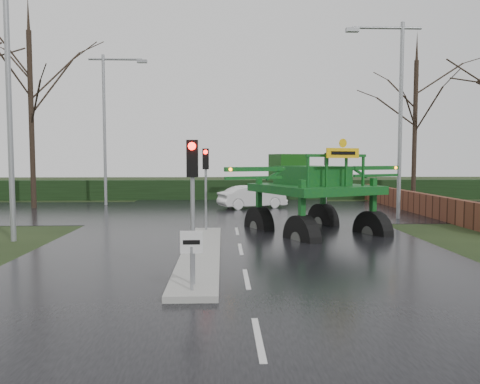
{
  "coord_description": "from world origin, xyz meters",
  "views": [
    {
      "loc": [
        -0.61,
        -11.78,
        3.08
      ],
      "look_at": [
        -0.03,
        3.67,
        2.0
      ],
      "focal_mm": 35.0,
      "sensor_mm": 36.0,
      "label": 1
    }
  ],
  "objects_px": {
    "street_light_left_near": "(17,80)",
    "street_light_left_far": "(109,116)",
    "keep_left_sign": "(192,251)",
    "traffic_signal_near": "(192,181)",
    "white_sedan": "(252,208)",
    "crop_sprayer": "(299,180)",
    "traffic_signal_far": "(326,167)",
    "street_light_right": "(395,102)",
    "traffic_signal_mid": "(206,171)"
  },
  "relations": [
    {
      "from": "street_light_left_far",
      "to": "crop_sprayer",
      "type": "distance_m",
      "value": 17.91
    },
    {
      "from": "traffic_signal_mid",
      "to": "crop_sprayer",
      "type": "height_order",
      "value": "crop_sprayer"
    },
    {
      "from": "traffic_signal_far",
      "to": "street_light_left_far",
      "type": "relative_size",
      "value": 0.35
    },
    {
      "from": "crop_sprayer",
      "to": "keep_left_sign",
      "type": "bearing_deg",
      "value": -139.35
    },
    {
      "from": "traffic_signal_near",
      "to": "traffic_signal_far",
      "type": "height_order",
      "value": "same"
    },
    {
      "from": "street_light_left_near",
      "to": "traffic_signal_near",
      "type": "bearing_deg",
      "value": -45.47
    },
    {
      "from": "traffic_signal_far",
      "to": "street_light_left_near",
      "type": "bearing_deg",
      "value": 43.63
    },
    {
      "from": "traffic_signal_near",
      "to": "white_sedan",
      "type": "distance_m",
      "value": 18.82
    },
    {
      "from": "traffic_signal_near",
      "to": "white_sedan",
      "type": "relative_size",
      "value": 0.83
    },
    {
      "from": "keep_left_sign",
      "to": "traffic_signal_mid",
      "type": "relative_size",
      "value": 0.38
    },
    {
      "from": "white_sedan",
      "to": "traffic_signal_near",
      "type": "bearing_deg",
      "value": 150.3
    },
    {
      "from": "traffic_signal_near",
      "to": "crop_sprayer",
      "type": "distance_m",
      "value": 7.87
    },
    {
      "from": "traffic_signal_near",
      "to": "street_light_left_far",
      "type": "bearing_deg",
      "value": 108.17
    },
    {
      "from": "crop_sprayer",
      "to": "white_sedan",
      "type": "bearing_deg",
      "value": 71.64
    },
    {
      "from": "keep_left_sign",
      "to": "street_light_left_near",
      "type": "height_order",
      "value": "street_light_left_near"
    },
    {
      "from": "street_light_right",
      "to": "white_sedan",
      "type": "bearing_deg",
      "value": 141.79
    },
    {
      "from": "street_light_right",
      "to": "white_sedan",
      "type": "xyz_separation_m",
      "value": [
        -6.93,
        5.45,
        -5.99
      ]
    },
    {
      "from": "street_light_left_near",
      "to": "street_light_left_far",
      "type": "xyz_separation_m",
      "value": [
        0.0,
        14.0,
        0.0
      ]
    },
    {
      "from": "traffic_signal_far",
      "to": "white_sedan",
      "type": "height_order",
      "value": "traffic_signal_far"
    },
    {
      "from": "traffic_signal_near",
      "to": "keep_left_sign",
      "type": "bearing_deg",
      "value": -90.0
    },
    {
      "from": "street_light_right",
      "to": "keep_left_sign",
      "type": "bearing_deg",
      "value": -125.12
    },
    {
      "from": "traffic_signal_mid",
      "to": "street_light_left_far",
      "type": "distance_m",
      "value": 14.68
    },
    {
      "from": "street_light_left_far",
      "to": "traffic_signal_near",
      "type": "bearing_deg",
      "value": -71.83
    },
    {
      "from": "traffic_signal_near",
      "to": "crop_sprayer",
      "type": "bearing_deg",
      "value": 62.65
    },
    {
      "from": "crop_sprayer",
      "to": "street_light_left_near",
      "type": "bearing_deg",
      "value": 156.31
    },
    {
      "from": "street_light_left_near",
      "to": "street_light_left_far",
      "type": "relative_size",
      "value": 1.0
    },
    {
      "from": "traffic_signal_near",
      "to": "traffic_signal_far",
      "type": "bearing_deg",
      "value": 69.64
    },
    {
      "from": "keep_left_sign",
      "to": "white_sedan",
      "type": "relative_size",
      "value": 0.32
    },
    {
      "from": "street_light_left_near",
      "to": "street_light_right",
      "type": "bearing_deg",
      "value": 20.11
    },
    {
      "from": "traffic_signal_mid",
      "to": "white_sedan",
      "type": "bearing_deg",
      "value": 75.54
    },
    {
      "from": "keep_left_sign",
      "to": "crop_sprayer",
      "type": "height_order",
      "value": "crop_sprayer"
    },
    {
      "from": "traffic_signal_near",
      "to": "street_light_right",
      "type": "bearing_deg",
      "value": 53.87
    },
    {
      "from": "white_sedan",
      "to": "street_light_left_near",
      "type": "bearing_deg",
      "value": 118.65
    },
    {
      "from": "traffic_signal_near",
      "to": "traffic_signal_mid",
      "type": "relative_size",
      "value": 1.0
    },
    {
      "from": "street_light_left_far",
      "to": "street_light_left_near",
      "type": "bearing_deg",
      "value": -90.0
    },
    {
      "from": "street_light_right",
      "to": "street_light_left_far",
      "type": "relative_size",
      "value": 1.0
    },
    {
      "from": "street_light_right",
      "to": "traffic_signal_far",
      "type": "bearing_deg",
      "value": 101.95
    },
    {
      "from": "street_light_right",
      "to": "street_light_left_near",
      "type": "bearing_deg",
      "value": -159.89
    },
    {
      "from": "keep_left_sign",
      "to": "traffic_signal_near",
      "type": "distance_m",
      "value": 1.61
    },
    {
      "from": "traffic_signal_far",
      "to": "keep_left_sign",
      "type": "bearing_deg",
      "value": 70.07
    },
    {
      "from": "crop_sprayer",
      "to": "white_sedan",
      "type": "relative_size",
      "value": 1.88
    },
    {
      "from": "traffic_signal_far",
      "to": "street_light_left_far",
      "type": "bearing_deg",
      "value": 0.03
    },
    {
      "from": "keep_left_sign",
      "to": "traffic_signal_near",
      "type": "height_order",
      "value": "traffic_signal_near"
    },
    {
      "from": "street_light_left_near",
      "to": "crop_sprayer",
      "type": "xyz_separation_m",
      "value": [
        10.51,
        -0.02,
        -3.7
      ]
    },
    {
      "from": "keep_left_sign",
      "to": "street_light_left_near",
      "type": "xyz_separation_m",
      "value": [
        -6.89,
        7.5,
        4.93
      ]
    },
    {
      "from": "traffic_signal_far",
      "to": "street_light_left_near",
      "type": "relative_size",
      "value": 0.35
    },
    {
      "from": "traffic_signal_mid",
      "to": "crop_sprayer",
      "type": "distance_m",
      "value": 3.93
    },
    {
      "from": "keep_left_sign",
      "to": "traffic_signal_mid",
      "type": "bearing_deg",
      "value": 90.0
    },
    {
      "from": "traffic_signal_mid",
      "to": "street_light_left_far",
      "type": "xyz_separation_m",
      "value": [
        -6.89,
        12.51,
        3.4
      ]
    },
    {
      "from": "white_sedan",
      "to": "street_light_left_far",
      "type": "bearing_deg",
      "value": 53.15
    }
  ]
}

